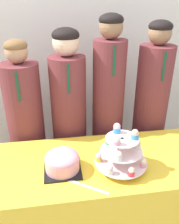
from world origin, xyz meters
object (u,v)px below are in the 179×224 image
cake_knife (80,184)px  cupcake_stand (122,151)px  round_cake (62,161)px  student_2 (108,116)px  student_1 (69,123)px  student_0 (27,132)px  student_3 (149,116)px

cake_knife → cupcake_stand: cupcake_stand is taller
round_cake → student_2: 0.70m
student_1 → student_0: bearing=-180.0°
round_cake → cupcake_stand: size_ratio=0.69×
cupcake_stand → student_2: bearing=85.8°
round_cake → student_2: bearing=53.4°
round_cake → student_0: bearing=115.7°
round_cake → student_0: (-0.27, 0.56, -0.10)m
student_2 → cupcake_stand: bearing=-94.2°
round_cake → student_3: bearing=35.2°
cake_knife → student_1: 0.71m
student_1 → student_2: size_ratio=0.94×
round_cake → student_1: bearing=81.3°
cupcake_stand → round_cake: bearing=176.2°
round_cake → student_1: (0.09, 0.56, -0.05)m
student_1 → student_3: size_ratio=0.97×
student_1 → student_2: bearing=-0.0°
cupcake_stand → student_0: (-0.64, 0.59, -0.15)m
cake_knife → student_0: bearing=150.6°
round_cake → student_2: (0.42, 0.56, 0.00)m
round_cake → student_1: size_ratio=0.15×
cupcake_stand → student_1: (-0.29, 0.59, -0.10)m
student_0 → cake_knife: bearing=-62.8°
student_1 → student_3: (0.71, 0.00, 0.01)m
cupcake_stand → student_3: student_3 is taller
cake_knife → cupcake_stand: bearing=57.2°
student_0 → round_cake: bearing=-64.3°
cupcake_stand → student_0: size_ratio=0.24×
cake_knife → student_3: size_ratio=0.15×
student_1 → cupcake_stand: bearing=-63.8°
student_1 → cake_knife: bearing=-89.2°
round_cake → student_0: 0.63m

